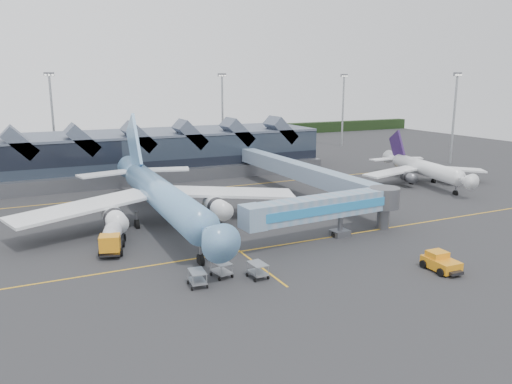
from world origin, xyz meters
name	(u,v)px	position (x,y,z in m)	size (l,w,h in m)	color
ground	(216,234)	(0.00, 0.00, 0.00)	(260.00, 260.00, 0.00)	#27282A
taxi_stripes	(193,216)	(0.00, 10.00, 0.01)	(120.00, 60.00, 0.01)	gold
tree_line_far	(96,138)	(0.00, 110.00, 2.00)	(260.00, 4.00, 4.00)	black
terminal	(114,155)	(-5.07, 47.35, 4.88)	(90.00, 22.25, 12.52)	black
light_masts	(203,112)	(21.00, 62.80, 12.49)	(132.40, 42.56, 22.45)	#929699
main_airliner	(161,194)	(-5.55, 7.66, 4.53)	(41.79, 47.94, 15.43)	#668FCF
regional_jet	(423,168)	(50.32, 13.91, 3.20)	(26.46, 29.28, 10.09)	white
jet_bridge	(335,207)	(13.63, -8.26, 4.26)	(24.54, 5.08, 6.00)	#6A92B1
fuel_truck	(113,235)	(-13.81, -0.01, 1.76)	(4.47, 9.39, 3.14)	black
pushback_tug	(441,262)	(17.51, -23.24, 0.90)	(3.05, 4.66, 2.01)	orange
baggage_carts	(226,272)	(-4.96, -15.57, 0.93)	(8.17, 4.45, 1.65)	#93969B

